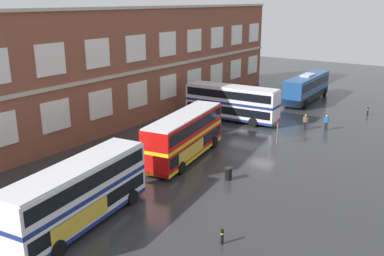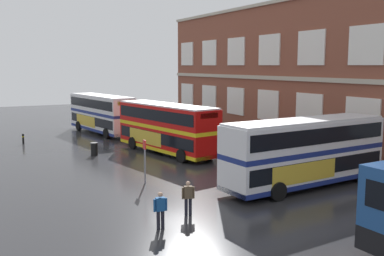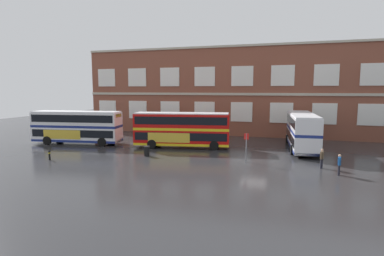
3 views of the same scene
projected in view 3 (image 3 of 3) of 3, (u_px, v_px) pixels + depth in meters
ground_plane at (256, 155)px, 32.14m from camera, size 120.00×120.00×0.00m
brick_terminal_building at (264, 92)px, 46.65m from camera, size 54.85×8.19×12.98m
double_decker_near at (77, 127)px, 38.35m from camera, size 11.26×4.13×4.07m
double_decker_middle at (182, 129)px, 35.90m from camera, size 11.28×4.47×4.07m
double_decker_far at (302, 130)px, 34.76m from camera, size 3.47×11.16×4.07m
waiting_passenger at (339, 164)px, 24.29m from camera, size 0.29×0.64×1.70m
second_passenger at (322, 158)px, 26.46m from camera, size 0.35×0.63×1.70m
bus_stand_flag at (246, 145)px, 28.65m from camera, size 0.44×0.10×2.70m
station_litter_bin at (147, 151)px, 31.36m from camera, size 0.60×0.60×1.03m
safety_bollard_west at (49, 155)px, 29.62m from camera, size 0.19×0.19×0.95m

